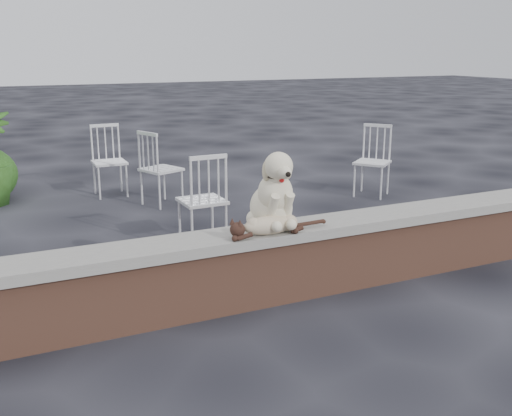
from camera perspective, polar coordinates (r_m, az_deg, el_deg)
name	(u,v)px	position (r m, az deg, el deg)	size (l,w,h in m)	color
ground	(243,304)	(4.66, -1.24, -9.21)	(60.00, 60.00, 0.00)	black
brick_wall	(243,274)	(4.56, -1.26, -6.35)	(6.00, 0.30, 0.50)	brown
capstone	(243,238)	(4.46, -1.28, -2.88)	(6.20, 0.40, 0.08)	slate
dog	(271,188)	(4.50, 1.48, 1.91)	(0.41, 0.54, 0.62)	beige
cat	(270,224)	(4.39, 1.40, -1.50)	(0.96, 0.23, 0.16)	tan
chair_e	(161,168)	(7.51, -9.11, 3.83)	(0.56, 0.56, 0.94)	white
chair_b	(109,161)	(8.13, -13.94, 4.42)	(0.56, 0.56, 0.94)	white
chair_d	(372,161)	(8.03, 11.13, 4.46)	(0.56, 0.56, 0.94)	white
chair_c	(202,199)	(5.91, -5.21, 0.88)	(0.56, 0.56, 0.94)	white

